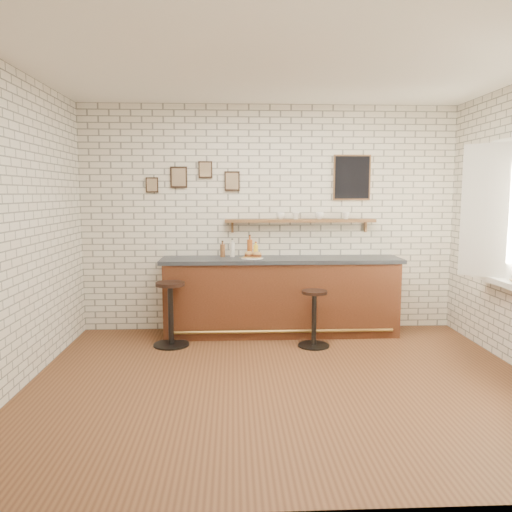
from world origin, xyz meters
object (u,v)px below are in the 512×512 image
object	(u,v)px
bitters_bottle_brown	(223,250)
bitters_bottle_amber	(250,248)
bitters_bottle_white	(232,249)
shelf_cup_b	(296,216)
bar_counter	(281,296)
condiment_bottle_yellow	(256,250)
shelf_cup_c	(319,216)
book_lower	(512,281)
ciabatta_sandwich	(253,255)
bar_stool_right	(314,317)
shelf_cup_a	(281,216)
bar_stool_left	(171,312)
sandwich_plate	(252,258)
shelf_cup_d	(346,216)

from	to	relation	value
bitters_bottle_brown	bitters_bottle_amber	size ratio (longest dim) A/B	0.73
bitters_bottle_amber	bitters_bottle_white	bearing A→B (deg)	180.00
bitters_bottle_amber	shelf_cup_b	size ratio (longest dim) A/B	2.89
bar_counter	condiment_bottle_yellow	world-z (taller)	condiment_bottle_yellow
shelf_cup_c	book_lower	distance (m)	2.46
ciabatta_sandwich	bitters_bottle_amber	size ratio (longest dim) A/B	0.79
condiment_bottle_yellow	shelf_cup_c	world-z (taller)	shelf_cup_c
bar_stool_right	shelf_cup_a	bearing A→B (deg)	113.91
condiment_bottle_yellow	bar_stool_left	world-z (taller)	condiment_bottle_yellow
bar_counter	bar_stool_left	world-z (taller)	bar_counter
bitters_bottle_white	shelf_cup_b	distance (m)	0.95
condiment_bottle_yellow	bar_counter	bearing A→B (deg)	-24.33
bitters_bottle_brown	sandwich_plate	bearing A→B (deg)	-26.24
bitters_bottle_white	ciabatta_sandwich	bearing A→B (deg)	-35.47
ciabatta_sandwich	bitters_bottle_white	world-z (taller)	bitters_bottle_white
bar_stool_left	book_lower	xyz separation A→B (m)	(3.63, -1.00, 0.52)
bar_stool_right	shelf_cup_c	bearing A→B (deg)	76.76
sandwich_plate	bar_stool_left	world-z (taller)	sandwich_plate
shelf_cup_d	book_lower	size ratio (longest dim) A/B	0.46
sandwich_plate	shelf_cup_c	bearing A→B (deg)	15.12
bitters_bottle_white	bitters_bottle_amber	size ratio (longest dim) A/B	0.82
bitters_bottle_white	shelf_cup_a	distance (m)	0.78
bar_stool_right	bar_stool_left	bearing A→B (deg)	176.31
book_lower	bitters_bottle_brown	bearing A→B (deg)	165.47
bitters_bottle_brown	bitters_bottle_amber	world-z (taller)	bitters_bottle_amber
sandwich_plate	shelf_cup_b	xyz separation A→B (m)	(0.59, 0.24, 0.53)
sandwich_plate	shelf_cup_d	bearing A→B (deg)	10.97
sandwich_plate	shelf_cup_c	world-z (taller)	shelf_cup_c
bar_counter	sandwich_plate	size ratio (longest dim) A/B	11.07
bar_counter	bitters_bottle_brown	xyz separation A→B (m)	(-0.76, 0.15, 0.59)
bar_stool_left	shelf_cup_b	world-z (taller)	shelf_cup_b
bitters_bottle_brown	shelf_cup_b	xyz separation A→B (m)	(0.97, 0.06, 0.45)
bar_stool_right	shelf_cup_d	bearing A→B (deg)	54.97
shelf_cup_c	book_lower	bearing A→B (deg)	-104.70
bitters_bottle_brown	shelf_cup_b	distance (m)	1.07
shelf_cup_d	book_lower	bearing A→B (deg)	-57.30
bitters_bottle_amber	shelf_cup_b	xyz separation A→B (m)	(0.61, 0.06, 0.42)
bitters_bottle_brown	shelf_cup_d	world-z (taller)	shelf_cup_d
ciabatta_sandwich	shelf_cup_a	world-z (taller)	shelf_cup_a
sandwich_plate	bar_stool_left	xyz separation A→B (m)	(-1.00, -0.41, -0.60)
bitters_bottle_amber	condiment_bottle_yellow	xyz separation A→B (m)	(0.08, 0.00, -0.04)
bar_stool_left	shelf_cup_c	xyz separation A→B (m)	(1.91, 0.65, 1.13)
bar_stool_right	shelf_cup_b	xyz separation A→B (m)	(-0.13, 0.76, 1.18)
bitters_bottle_white	shelf_cup_a	bearing A→B (deg)	4.91
bar_stool_right	bar_counter	bearing A→B (deg)	121.65
bar_stool_right	shelf_cup_d	world-z (taller)	shelf_cup_d
shelf_cup_d	bitters_bottle_brown	bearing A→B (deg)	175.06
bitters_bottle_amber	ciabatta_sandwich	bearing A→B (deg)	-79.29
sandwich_plate	condiment_bottle_yellow	xyz separation A→B (m)	(0.05, 0.19, 0.08)
shelf_cup_a	bitters_bottle_amber	bearing A→B (deg)	168.32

